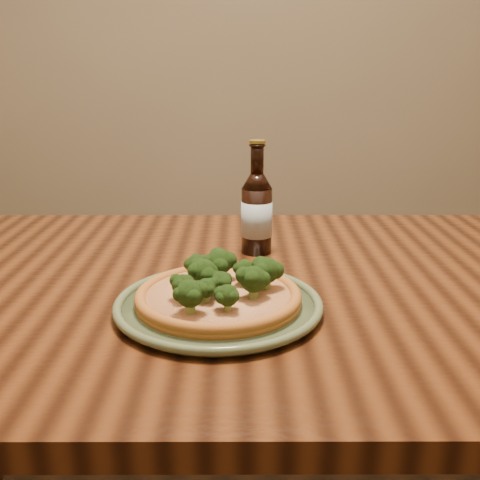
{
  "coord_description": "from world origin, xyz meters",
  "views": [
    {
      "loc": [
        -0.03,
        -0.83,
        1.11
      ],
      "look_at": [
        -0.03,
        0.11,
        0.82
      ],
      "focal_mm": 42.0,
      "sensor_mm": 36.0,
      "label": 1
    }
  ],
  "objects_px": {
    "pizza": "(219,293)",
    "beer_bottle": "(257,212)",
    "plate": "(218,305)",
    "table": "(254,327)"
  },
  "relations": [
    {
      "from": "pizza",
      "to": "beer_bottle",
      "type": "xyz_separation_m",
      "value": [
        0.07,
        0.29,
        0.05
      ]
    },
    {
      "from": "plate",
      "to": "beer_bottle",
      "type": "height_order",
      "value": "beer_bottle"
    },
    {
      "from": "beer_bottle",
      "to": "plate",
      "type": "bearing_deg",
      "value": -122.13
    },
    {
      "from": "table",
      "to": "pizza",
      "type": "bearing_deg",
      "value": -113.71
    },
    {
      "from": "table",
      "to": "beer_bottle",
      "type": "distance_m",
      "value": 0.23
    },
    {
      "from": "table",
      "to": "pizza",
      "type": "height_order",
      "value": "pizza"
    },
    {
      "from": "plate",
      "to": "pizza",
      "type": "distance_m",
      "value": 0.02
    },
    {
      "from": "beer_bottle",
      "to": "pizza",
      "type": "bearing_deg",
      "value": -121.9
    },
    {
      "from": "table",
      "to": "pizza",
      "type": "relative_size",
      "value": 6.28
    },
    {
      "from": "pizza",
      "to": "beer_bottle",
      "type": "distance_m",
      "value": 0.3
    }
  ]
}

